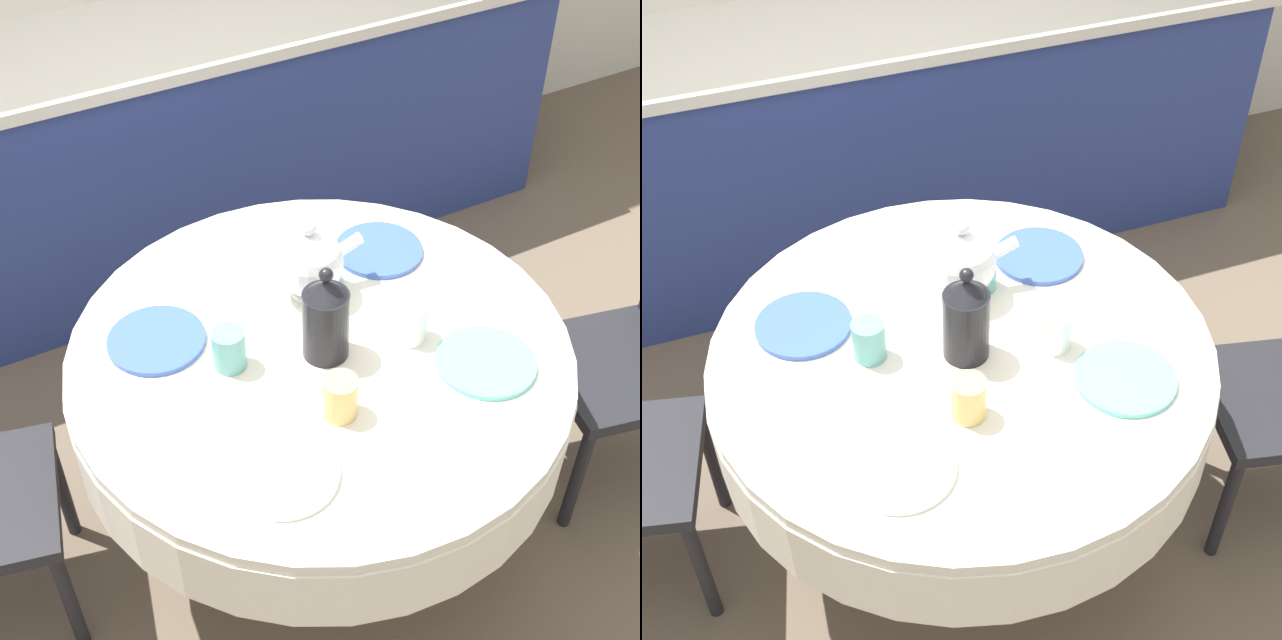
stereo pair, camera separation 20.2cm
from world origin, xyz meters
The scene contains 13 objects.
ground_plane centered at (0.00, 0.00, 0.00)m, with size 12.00×12.00×0.00m, color brown.
kitchen_counter centered at (0.00, 1.39, 0.46)m, with size 3.24×0.64×0.91m.
dining_table centered at (0.00, 0.00, 0.61)m, with size 1.19×1.19×0.73m.
plate_near_left centered at (-0.24, -0.29, 0.74)m, with size 0.23×0.23×0.01m, color white.
cup_near_left centered at (-0.06, -0.20, 0.78)m, with size 0.08×0.08×0.10m, color #DBB766.
plate_near_right centered at (0.30, -0.24, 0.74)m, with size 0.23×0.23×0.01m, color #60BCB7.
cup_near_right centered at (0.20, -0.08, 0.78)m, with size 0.08×0.08×0.10m, color white.
plate_far_left centered at (-0.33, 0.19, 0.74)m, with size 0.23×0.23×0.01m, color #3856AD.
cup_far_left centered at (-0.21, 0.04, 0.78)m, with size 0.08×0.08×0.10m, color #5BA39E.
plate_far_right centered at (0.30, 0.23, 0.74)m, with size 0.23×0.23×0.01m, color #3856AD.
cup_far_right centered at (0.12, 0.18, 0.78)m, with size 0.08×0.08×0.10m, color #5BA39E.
coffee_carafe centered at (0.00, -0.03, 0.84)m, with size 0.11×0.11×0.25m.
teapot centered at (0.07, 0.18, 0.83)m, with size 0.23×0.17×0.22m.
Camera 1 is at (-0.71, -1.31, 2.18)m, focal length 50.00 mm.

